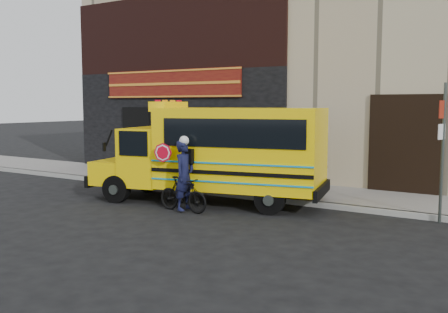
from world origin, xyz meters
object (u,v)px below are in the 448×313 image
Objects in this scene: school_bus at (219,151)px; cyclist at (184,177)px; sign_pole at (442,147)px; bicycle at (183,194)px.

school_bus reaches higher than cyclist.
sign_pole reaches higher than bicycle.
cyclist is at bearing -96.67° from school_bus.
sign_pole reaches higher than school_bus.
sign_pole is 2.16× the size of bicycle.
sign_pole is at bearing -72.19° from cyclist.
school_bus is 4.63× the size of bicycle.
sign_pole is at bearing 7.56° from school_bus.
sign_pole is 6.44m from cyclist.
cyclist is at bearing -20.62° from bicycle.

